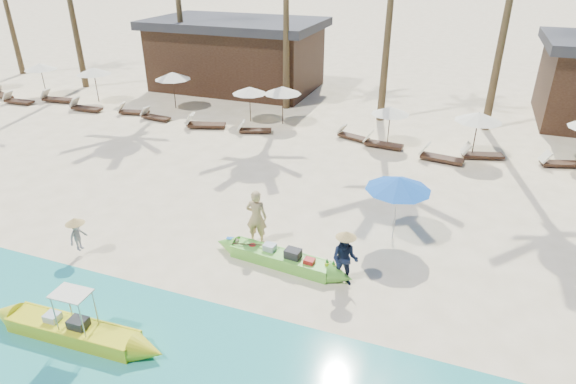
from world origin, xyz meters
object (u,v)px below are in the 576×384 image
at_px(tourist, 256,217).
at_px(blue_umbrella, 399,184).
at_px(green_canoe, 281,258).
at_px(yellow_canoe, 73,330).

distance_m(tourist, blue_umbrella, 4.41).
xyz_separation_m(green_canoe, blue_umbrella, (2.80, 2.56, 1.73)).
relative_size(yellow_canoe, blue_umbrella, 2.48).
distance_m(yellow_canoe, tourist, 5.86).
height_order(green_canoe, tourist, tourist).
relative_size(green_canoe, blue_umbrella, 2.28).
height_order(tourist, blue_umbrella, blue_umbrella).
distance_m(yellow_canoe, blue_umbrella, 9.58).
bearing_deg(blue_umbrella, yellow_canoe, -131.82).
relative_size(tourist, blue_umbrella, 0.84).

